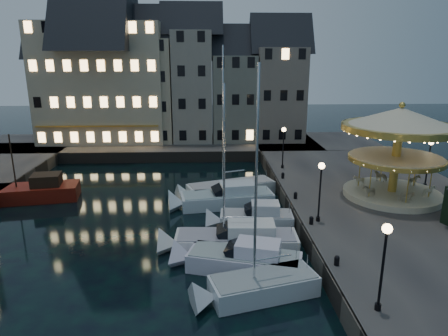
{
  "coord_description": "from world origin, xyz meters",
  "views": [
    {
      "loc": [
        -0.33,
        -24.2,
        12.28
      ],
      "look_at": [
        1.0,
        8.0,
        3.2
      ],
      "focal_mm": 32.0,
      "sensor_mm": 36.0,
      "label": 1
    }
  ],
  "objects_px": {
    "motorboat_a": "(254,288)",
    "red_fishing_boat": "(32,192)",
    "bollard_c": "(296,195)",
    "streetlamp_c": "(283,142)",
    "motorboat_f": "(225,190)",
    "streetlamp_a": "(384,255)",
    "streetlamp_b": "(320,183)",
    "streetlamp_d": "(429,156)",
    "bollard_b": "(311,220)",
    "carousel": "(399,136)",
    "motorboat_d": "(251,219)",
    "motorboat_e": "(222,199)",
    "bollard_a": "(337,260)",
    "motorboat_c": "(230,241)",
    "bollard_d": "(283,175)",
    "motorboat_b": "(237,260)"
  },
  "relations": [
    {
      "from": "bollard_b",
      "to": "carousel",
      "type": "height_order",
      "value": "carousel"
    },
    {
      "from": "streetlamp_d",
      "to": "bollard_b",
      "type": "height_order",
      "value": "streetlamp_d"
    },
    {
      "from": "motorboat_a",
      "to": "streetlamp_b",
      "type": "bearing_deg",
      "value": 52.76
    },
    {
      "from": "streetlamp_b",
      "to": "bollard_c",
      "type": "distance_m",
      "value": 5.14
    },
    {
      "from": "motorboat_a",
      "to": "motorboat_c",
      "type": "relative_size",
      "value": 0.93
    },
    {
      "from": "bollard_b",
      "to": "streetlamp_a",
      "type": "bearing_deg",
      "value": -86.39
    },
    {
      "from": "bollard_d",
      "to": "motorboat_a",
      "type": "bearing_deg",
      "value": -105.31
    },
    {
      "from": "bollard_c",
      "to": "bollard_d",
      "type": "height_order",
      "value": "same"
    },
    {
      "from": "motorboat_a",
      "to": "motorboat_e",
      "type": "bearing_deg",
      "value": 94.89
    },
    {
      "from": "streetlamp_a",
      "to": "bollard_d",
      "type": "height_order",
      "value": "streetlamp_a"
    },
    {
      "from": "bollard_c",
      "to": "streetlamp_c",
      "type": "bearing_deg",
      "value": 86.19
    },
    {
      "from": "motorboat_a",
      "to": "carousel",
      "type": "height_order",
      "value": "motorboat_a"
    },
    {
      "from": "motorboat_c",
      "to": "streetlamp_c",
      "type": "bearing_deg",
      "value": 67.73
    },
    {
      "from": "motorboat_a",
      "to": "bollard_d",
      "type": "bearing_deg",
      "value": 74.69
    },
    {
      "from": "motorboat_c",
      "to": "motorboat_e",
      "type": "height_order",
      "value": "motorboat_c"
    },
    {
      "from": "streetlamp_b",
      "to": "carousel",
      "type": "distance_m",
      "value": 8.95
    },
    {
      "from": "bollard_a",
      "to": "carousel",
      "type": "height_order",
      "value": "carousel"
    },
    {
      "from": "streetlamp_b",
      "to": "bollard_c",
      "type": "height_order",
      "value": "streetlamp_b"
    },
    {
      "from": "streetlamp_d",
      "to": "motorboat_b",
      "type": "relative_size",
      "value": 0.54
    },
    {
      "from": "motorboat_a",
      "to": "bollard_c",
      "type": "bearing_deg",
      "value": 67.89
    },
    {
      "from": "motorboat_b",
      "to": "carousel",
      "type": "relative_size",
      "value": 0.88
    },
    {
      "from": "motorboat_d",
      "to": "red_fishing_boat",
      "type": "height_order",
      "value": "red_fishing_boat"
    },
    {
      "from": "streetlamp_d",
      "to": "motorboat_f",
      "type": "height_order",
      "value": "motorboat_f"
    },
    {
      "from": "bollard_a",
      "to": "motorboat_a",
      "type": "xyz_separation_m",
      "value": [
        -4.62,
        -0.86,
        -1.07
      ]
    },
    {
      "from": "streetlamp_c",
      "to": "motorboat_f",
      "type": "distance_m",
      "value": 8.16
    },
    {
      "from": "streetlamp_a",
      "to": "motorboat_b",
      "type": "height_order",
      "value": "streetlamp_a"
    },
    {
      "from": "motorboat_a",
      "to": "red_fishing_boat",
      "type": "distance_m",
      "value": 23.63
    },
    {
      "from": "motorboat_c",
      "to": "bollard_a",
      "type": "bearing_deg",
      "value": -38.76
    },
    {
      "from": "streetlamp_a",
      "to": "bollard_a",
      "type": "bearing_deg",
      "value": 98.53
    },
    {
      "from": "streetlamp_a",
      "to": "motorboat_c",
      "type": "distance_m",
      "value": 10.99
    },
    {
      "from": "streetlamp_d",
      "to": "bollard_b",
      "type": "bearing_deg",
      "value": -147.78
    },
    {
      "from": "streetlamp_b",
      "to": "motorboat_c",
      "type": "xyz_separation_m",
      "value": [
        -6.16,
        -1.54,
        -3.34
      ]
    },
    {
      "from": "streetlamp_b",
      "to": "streetlamp_d",
      "type": "bearing_deg",
      "value": 31.78
    },
    {
      "from": "motorboat_c",
      "to": "motorboat_d",
      "type": "bearing_deg",
      "value": 64.33
    },
    {
      "from": "motorboat_f",
      "to": "red_fishing_boat",
      "type": "relative_size",
      "value": 1.41
    },
    {
      "from": "motorboat_a",
      "to": "red_fishing_boat",
      "type": "bearing_deg",
      "value": 139.02
    },
    {
      "from": "streetlamp_c",
      "to": "motorboat_b",
      "type": "height_order",
      "value": "streetlamp_c"
    },
    {
      "from": "streetlamp_b",
      "to": "motorboat_d",
      "type": "height_order",
      "value": "streetlamp_b"
    },
    {
      "from": "bollard_b",
      "to": "carousel",
      "type": "xyz_separation_m",
      "value": [
        7.88,
        5.17,
        4.71
      ]
    },
    {
      "from": "bollard_b",
      "to": "red_fishing_boat",
      "type": "xyz_separation_m",
      "value": [
        -22.45,
        9.13,
        -0.89
      ]
    },
    {
      "from": "motorboat_d",
      "to": "motorboat_e",
      "type": "bearing_deg",
      "value": 113.12
    },
    {
      "from": "streetlamp_a",
      "to": "streetlamp_b",
      "type": "distance_m",
      "value": 10.0
    },
    {
      "from": "carousel",
      "to": "motorboat_f",
      "type": "bearing_deg",
      "value": 161.15
    },
    {
      "from": "bollard_c",
      "to": "bollard_b",
      "type": "bearing_deg",
      "value": -90.0
    },
    {
      "from": "bollard_a",
      "to": "motorboat_f",
      "type": "xyz_separation_m",
      "value": [
        -5.4,
        15.2,
        -1.07
      ]
    },
    {
      "from": "streetlamp_a",
      "to": "streetlamp_b",
      "type": "relative_size",
      "value": 1.0
    },
    {
      "from": "streetlamp_b",
      "to": "bollard_b",
      "type": "distance_m",
      "value": 2.54
    },
    {
      "from": "streetlamp_d",
      "to": "motorboat_c",
      "type": "distance_m",
      "value": 19.72
    },
    {
      "from": "motorboat_c",
      "to": "red_fishing_boat",
      "type": "bearing_deg",
      "value": 148.95
    },
    {
      "from": "red_fishing_boat",
      "to": "bollard_b",
      "type": "bearing_deg",
      "value": -22.14
    }
  ]
}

